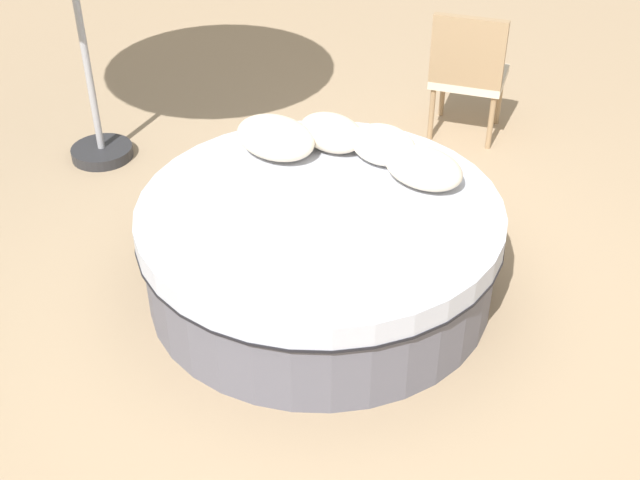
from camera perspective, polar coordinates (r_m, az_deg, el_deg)
ground_plane at (r=4.87m, az=-0.00°, el=-3.30°), size 16.00×16.00×0.00m
round_bed at (r=4.69m, az=-0.00°, el=-0.50°), size 2.02×2.02×0.57m
throw_pillow_0 at (r=4.72m, az=7.06°, el=4.91°), size 0.48×0.33×0.19m
throw_pillow_1 at (r=4.91m, az=4.33°, el=6.49°), size 0.41×0.32×0.21m
throw_pillow_2 at (r=5.03m, az=0.79°, el=7.33°), size 0.44×0.30×0.20m
throw_pillow_3 at (r=4.98m, az=-3.06°, el=6.99°), size 0.53×0.38×0.21m
patio_chair at (r=6.25m, az=10.07°, el=11.46°), size 0.68×0.67×0.98m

